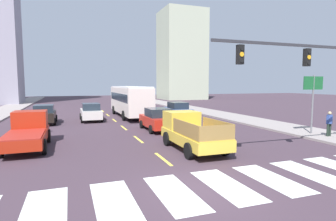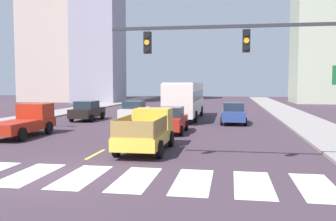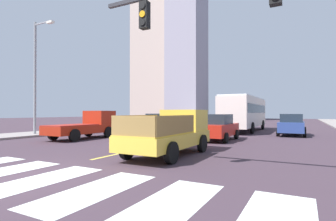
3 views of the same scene
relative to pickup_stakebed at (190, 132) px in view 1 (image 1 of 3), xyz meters
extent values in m
plane|color=#3E2E39|center=(-2.12, -5.57, -0.94)|extent=(160.00, 160.00, 0.00)
cube|color=gray|center=(10.11, 12.43, -0.86)|extent=(3.82, 110.00, 0.15)
cube|color=silver|center=(-7.04, -5.57, -0.93)|extent=(1.22, 3.40, 0.01)
cube|color=silver|center=(-5.07, -5.57, -0.93)|extent=(1.22, 3.40, 0.01)
cube|color=silver|center=(-3.11, -5.57, -0.93)|extent=(1.22, 3.40, 0.01)
cube|color=silver|center=(-1.14, -5.57, -0.93)|extent=(1.22, 3.40, 0.01)
cube|color=silver|center=(0.82, -5.57, -0.93)|extent=(1.22, 3.40, 0.01)
cube|color=silver|center=(2.79, -5.57, -0.93)|extent=(1.22, 3.40, 0.01)
cube|color=yellow|center=(-2.12, -1.57, -0.93)|extent=(0.16, 2.40, 0.01)
cube|color=yellow|center=(-2.12, 3.43, -0.93)|extent=(0.16, 2.40, 0.01)
cube|color=yellow|center=(-2.12, 8.43, -0.93)|extent=(0.16, 2.40, 0.01)
cube|color=yellow|center=(-2.12, 13.43, -0.93)|extent=(0.16, 2.40, 0.01)
cube|color=yellow|center=(-2.12, 18.43, -0.93)|extent=(0.16, 2.40, 0.01)
cube|color=yellow|center=(-2.12, 23.43, -0.93)|extent=(0.16, 2.40, 0.01)
cube|color=yellow|center=(-2.12, 28.43, -0.93)|extent=(0.16, 2.40, 0.01)
cube|color=yellow|center=(-2.12, 33.43, -0.93)|extent=(0.16, 2.40, 0.01)
cube|color=gold|center=(0.00, -0.44, -0.26)|extent=(1.96, 5.20, 0.56)
cube|color=gold|center=(0.00, 1.26, 0.52)|extent=(1.84, 1.60, 1.00)
cube|color=#19232D|center=(0.00, 1.70, 0.70)|extent=(1.72, 0.08, 0.56)
cube|color=gold|center=(0.00, -1.39, 0.05)|extent=(1.84, 3.30, 0.06)
cylinder|color=black|center=(-0.98, 1.12, -0.54)|extent=(0.22, 0.80, 0.80)
cylinder|color=black|center=(0.98, 1.12, -0.54)|extent=(0.22, 0.80, 0.80)
cylinder|color=black|center=(-0.98, -2.00, -0.54)|extent=(0.22, 0.80, 0.80)
cylinder|color=black|center=(0.98, -2.00, -0.54)|extent=(0.22, 0.80, 0.80)
cube|color=olive|center=(-0.90, -1.39, 0.43)|extent=(0.06, 3.17, 0.70)
cube|color=olive|center=(0.90, -1.39, 0.43)|extent=(0.06, 3.17, 0.70)
cube|color=olive|center=(0.00, -2.97, 0.43)|extent=(1.80, 0.06, 0.70)
cube|color=#A52310|center=(-8.53, 2.89, -0.26)|extent=(1.96, 5.20, 0.56)
cube|color=#A52310|center=(-8.53, 4.59, 0.52)|extent=(1.84, 1.60, 1.00)
cube|color=#19232D|center=(-8.53, 5.03, 0.70)|extent=(1.72, 0.08, 0.56)
cube|color=maroon|center=(-8.53, 1.94, 0.05)|extent=(1.84, 3.30, 0.06)
cylinder|color=black|center=(-9.51, 4.45, -0.54)|extent=(0.22, 0.80, 0.80)
cylinder|color=black|center=(-7.55, 4.45, -0.54)|extent=(0.22, 0.80, 0.80)
cylinder|color=black|center=(-9.51, 1.33, -0.54)|extent=(0.22, 0.80, 0.80)
cylinder|color=black|center=(-7.55, 1.33, -0.54)|extent=(0.22, 0.80, 0.80)
cube|color=beige|center=(-0.06, 15.76, 0.91)|extent=(2.50, 10.80, 2.70)
cube|color=#19232D|center=(-0.06, 15.76, 1.26)|extent=(2.52, 9.94, 0.80)
cube|color=silver|center=(-0.06, 15.76, 2.32)|extent=(2.40, 10.37, 0.12)
cylinder|color=black|center=(-1.31, 19.10, -0.44)|extent=(0.22, 1.00, 1.00)
cylinder|color=black|center=(1.19, 19.10, -0.44)|extent=(0.22, 1.00, 1.00)
cylinder|color=black|center=(-1.31, 12.79, -0.44)|extent=(0.22, 1.00, 1.00)
cylinder|color=black|center=(1.19, 12.79, -0.44)|extent=(0.22, 1.00, 1.00)
cube|color=beige|center=(-4.31, 13.88, -0.24)|extent=(1.80, 4.40, 0.76)
cube|color=#1E2833|center=(-4.31, 13.73, 0.46)|extent=(1.58, 2.11, 0.64)
cylinder|color=black|center=(-5.21, 15.25, -0.62)|extent=(0.22, 0.64, 0.64)
cylinder|color=black|center=(-3.41, 15.25, -0.62)|extent=(0.22, 0.64, 0.64)
cylinder|color=black|center=(-5.21, 12.52, -0.62)|extent=(0.22, 0.64, 0.64)
cylinder|color=black|center=(-3.41, 12.52, -0.62)|extent=(0.22, 0.64, 0.64)
cube|color=navy|center=(4.27, 12.61, -0.24)|extent=(1.80, 4.40, 0.76)
cube|color=#1E2833|center=(4.27, 12.46, 0.46)|extent=(1.58, 2.11, 0.64)
cylinder|color=black|center=(3.37, 13.98, -0.62)|extent=(0.22, 0.64, 0.64)
cylinder|color=black|center=(5.17, 13.98, -0.62)|extent=(0.22, 0.64, 0.64)
cylinder|color=black|center=(3.37, 11.25, -0.62)|extent=(0.22, 0.64, 0.64)
cylinder|color=black|center=(5.17, 11.25, -0.62)|extent=(0.22, 0.64, 0.64)
cube|color=red|center=(0.10, 6.36, -0.24)|extent=(1.80, 4.40, 0.76)
cube|color=#1E2833|center=(0.10, 6.21, 0.46)|extent=(1.58, 2.11, 0.64)
cylinder|color=black|center=(-0.80, 7.73, -0.62)|extent=(0.22, 0.64, 0.64)
cylinder|color=black|center=(1.00, 7.73, -0.62)|extent=(0.22, 0.64, 0.64)
cylinder|color=black|center=(-0.80, 5.00, -0.62)|extent=(0.22, 0.64, 0.64)
cylinder|color=black|center=(1.00, 5.00, -0.62)|extent=(0.22, 0.64, 0.64)
cube|color=black|center=(-8.42, 13.21, -0.24)|extent=(1.80, 4.40, 0.76)
cube|color=#1E2833|center=(-8.42, 13.06, 0.46)|extent=(1.58, 2.11, 0.64)
cylinder|color=black|center=(-9.32, 14.57, -0.62)|extent=(0.22, 0.64, 0.64)
cylinder|color=black|center=(-7.52, 14.57, -0.62)|extent=(0.22, 0.64, 0.64)
cylinder|color=black|center=(-9.32, 11.85, -0.62)|extent=(0.22, 0.64, 0.64)
cylinder|color=black|center=(-7.52, 11.85, -0.62)|extent=(0.22, 0.64, 0.64)
cube|color=#2D2D33|center=(4.08, -3.43, 4.46)|extent=(9.43, 0.12, 0.12)
cube|color=black|center=(4.55, -3.43, 3.91)|extent=(0.28, 0.24, 0.84)
cylinder|color=black|center=(4.55, -3.56, 4.17)|extent=(0.20, 0.04, 0.20)
cylinder|color=orange|center=(4.55, -3.56, 3.91)|extent=(0.20, 0.04, 0.20)
cylinder|color=black|center=(4.55, -3.56, 3.65)|extent=(0.20, 0.04, 0.20)
cube|color=black|center=(0.78, -3.43, 3.91)|extent=(0.28, 0.24, 0.84)
cylinder|color=black|center=(0.78, -3.56, 4.17)|extent=(0.20, 0.04, 0.20)
cylinder|color=orange|center=(0.78, -3.56, 3.91)|extent=(0.20, 0.04, 0.20)
cylinder|color=black|center=(0.78, -3.56, 3.65)|extent=(0.20, 0.04, 0.20)
cylinder|color=slate|center=(9.56, 0.67, 1.16)|extent=(0.12, 0.12, 4.20)
cube|color=#18582B|center=(9.51, 0.65, 2.71)|extent=(1.70, 0.06, 0.90)
cylinder|color=black|center=(9.67, -0.53, -0.37)|extent=(0.14, 0.14, 0.84)
cylinder|color=black|center=(9.87, -0.53, -0.37)|extent=(0.14, 0.14, 0.84)
cylinder|color=#304686|center=(9.77, -0.53, 0.34)|extent=(0.34, 0.34, 0.58)
cylinder|color=#304686|center=(9.55, -0.53, 0.30)|extent=(0.09, 0.09, 0.54)
cylinder|color=#304686|center=(9.99, -0.53, 0.30)|extent=(0.09, 0.09, 0.54)
sphere|color=tan|center=(9.77, -0.53, 0.74)|extent=(0.22, 0.22, 0.22)
cube|color=#ABB498|center=(19.16, 47.22, 9.40)|extent=(9.68, 9.26, 20.66)
camera|label=1|loc=(-6.27, -13.74, 2.64)|focal=29.36mm
camera|label=2|loc=(3.98, -17.66, 2.34)|focal=39.57mm
camera|label=3|loc=(5.16, -10.13, 0.89)|focal=27.51mm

